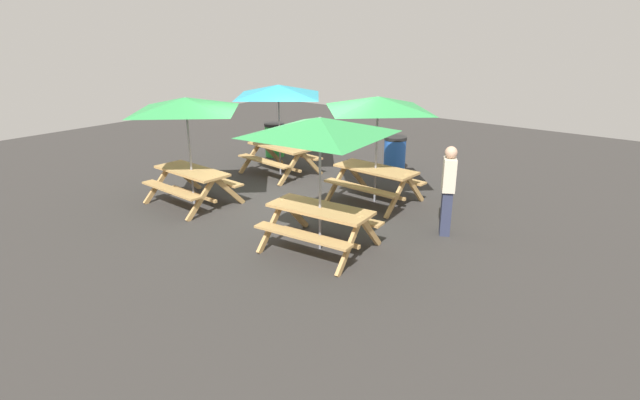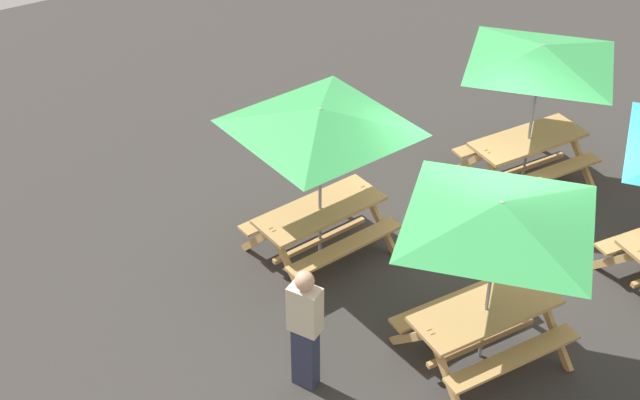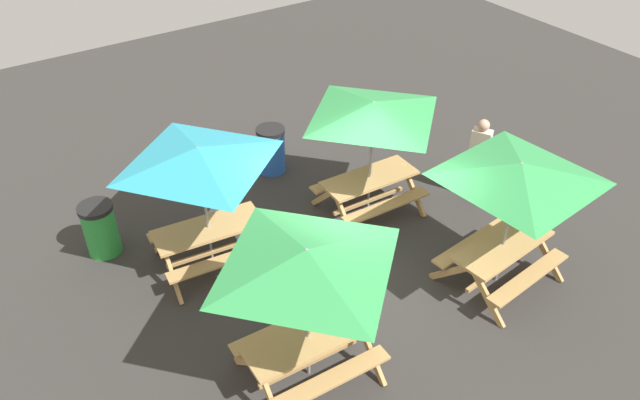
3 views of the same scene
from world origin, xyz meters
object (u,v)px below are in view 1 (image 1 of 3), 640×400
picnic_table_3 (186,112)px  picnic_table_1 (378,111)px  picnic_table_2 (320,136)px  trash_bin_green (275,140)px  trash_bin_blue (395,155)px  person_standing (448,189)px  picnic_table_0 (279,97)px

picnic_table_3 → picnic_table_1: bearing=42.9°
picnic_table_2 → trash_bin_green: (-5.13, 4.33, -1.49)m
picnic_table_3 → trash_bin_green: size_ratio=2.38×
trash_bin_green → trash_bin_blue: (3.73, 0.59, 0.00)m
trash_bin_green → trash_bin_blue: same height
picnic_table_1 → trash_bin_green: bearing=162.7°
picnic_table_3 → person_standing: (5.03, 1.82, -1.10)m
picnic_table_0 → picnic_table_1: size_ratio=1.00×
picnic_table_0 → picnic_table_2: bearing=-32.8°
picnic_table_2 → trash_bin_blue: (-1.40, 4.92, -1.49)m
picnic_table_1 → picnic_table_3: same height
picnic_table_1 → trash_bin_green: size_ratio=2.38×
trash_bin_green → person_standing: bearing=-19.9°
picnic_table_2 → trash_bin_green: size_ratio=2.87×
picnic_table_0 → picnic_table_3: size_ratio=1.00×
picnic_table_0 → picnic_table_3: 2.88m
picnic_table_0 → picnic_table_2: same height
picnic_table_0 → picnic_table_1: (3.11, -0.32, 0.00)m
picnic_table_3 → trash_bin_green: picnic_table_3 is taller
trash_bin_green → trash_bin_blue: 3.78m
picnic_table_1 → picnic_table_3: size_ratio=1.00×
person_standing → picnic_table_0: bearing=49.8°
picnic_table_1 → picnic_table_0: bearing=176.6°
trash_bin_blue → person_standing: bearing=-46.5°
picnic_table_1 → person_standing: 2.41m
picnic_table_3 → trash_bin_green: (-1.51, 4.19, -1.49)m
picnic_table_0 → person_standing: picnic_table_0 is taller
picnic_table_1 → person_standing: size_ratio=1.40×
picnic_table_2 → trash_bin_green: picnic_table_2 is taller
picnic_table_2 → trash_bin_green: 6.88m
picnic_table_0 → person_standing: (5.12, -1.06, -1.10)m
picnic_table_0 → trash_bin_blue: 3.34m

